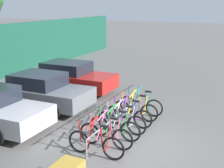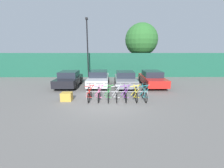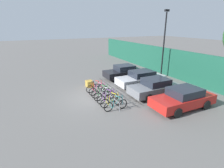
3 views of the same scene
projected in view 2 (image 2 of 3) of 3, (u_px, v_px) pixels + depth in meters
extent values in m
plane|color=#605E5B|center=(106.00, 103.00, 9.52)|extent=(120.00, 120.00, 0.00)
cube|color=#19513D|center=(108.00, 65.00, 18.46)|extent=(36.00, 0.16, 2.96)
cylinder|color=gray|center=(117.00, 92.00, 10.06)|extent=(4.13, 0.04, 0.04)
cylinder|color=gray|center=(86.00, 96.00, 10.11)|extent=(0.04, 0.04, 0.55)
cylinder|color=gray|center=(147.00, 95.00, 10.13)|extent=(0.04, 0.04, 0.55)
torus|color=black|center=(89.00, 98.00, 9.44)|extent=(0.06, 0.66, 0.66)
torus|color=black|center=(91.00, 93.00, 10.46)|extent=(0.06, 0.66, 0.66)
cylinder|color=red|center=(90.00, 90.00, 10.03)|extent=(0.60, 0.04, 0.76)
cylinder|color=red|center=(90.00, 86.00, 9.91)|extent=(0.68, 0.04, 0.16)
cylinder|color=red|center=(89.00, 92.00, 9.72)|extent=(0.14, 0.04, 0.63)
cylinder|color=red|center=(89.00, 93.00, 9.52)|extent=(0.32, 0.03, 0.58)
cylinder|color=red|center=(89.00, 97.00, 9.64)|extent=(0.40, 0.03, 0.08)
cylinder|color=red|center=(91.00, 89.00, 10.35)|extent=(0.12, 0.04, 0.69)
cylinder|color=black|center=(90.00, 84.00, 10.22)|extent=(0.52, 0.03, 0.03)
cube|color=black|center=(89.00, 88.00, 9.55)|extent=(0.10, 0.22, 0.05)
torus|color=black|center=(99.00, 98.00, 9.44)|extent=(0.06, 0.66, 0.66)
torus|color=black|center=(100.00, 93.00, 10.47)|extent=(0.06, 0.66, 0.66)
cylinder|color=#E55993|center=(99.00, 90.00, 10.04)|extent=(0.60, 0.04, 0.76)
cylinder|color=#E55993|center=(99.00, 86.00, 9.92)|extent=(0.68, 0.04, 0.16)
cylinder|color=#E55993|center=(99.00, 92.00, 9.72)|extent=(0.14, 0.04, 0.63)
cylinder|color=#E55993|center=(99.00, 93.00, 9.52)|extent=(0.32, 0.03, 0.58)
cylinder|color=#E55993|center=(99.00, 97.00, 9.64)|extent=(0.40, 0.03, 0.08)
cylinder|color=#E55993|center=(100.00, 89.00, 10.35)|extent=(0.12, 0.04, 0.69)
cylinder|color=black|center=(99.00, 84.00, 10.23)|extent=(0.52, 0.03, 0.03)
cube|color=black|center=(99.00, 88.00, 9.56)|extent=(0.10, 0.22, 0.05)
torus|color=black|center=(108.00, 98.00, 9.45)|extent=(0.06, 0.66, 0.66)
torus|color=black|center=(109.00, 93.00, 10.47)|extent=(0.06, 0.66, 0.66)
cylinder|color=#288438|center=(108.00, 90.00, 10.04)|extent=(0.60, 0.04, 0.76)
cylinder|color=#288438|center=(108.00, 86.00, 9.92)|extent=(0.68, 0.04, 0.16)
cylinder|color=#288438|center=(108.00, 92.00, 9.73)|extent=(0.14, 0.04, 0.63)
cylinder|color=#288438|center=(108.00, 93.00, 9.53)|extent=(0.32, 0.03, 0.58)
cylinder|color=#288438|center=(108.00, 97.00, 9.65)|extent=(0.40, 0.03, 0.08)
cylinder|color=#288438|center=(108.00, 89.00, 10.35)|extent=(0.12, 0.04, 0.69)
cylinder|color=black|center=(108.00, 84.00, 10.23)|extent=(0.52, 0.03, 0.03)
cube|color=black|center=(108.00, 88.00, 9.56)|extent=(0.10, 0.22, 0.05)
torus|color=black|center=(117.00, 98.00, 9.45)|extent=(0.06, 0.66, 0.66)
torus|color=black|center=(116.00, 93.00, 10.47)|extent=(0.06, 0.66, 0.66)
cylinder|color=#B7B7BC|center=(116.00, 90.00, 10.04)|extent=(0.60, 0.04, 0.76)
cylinder|color=#B7B7BC|center=(116.00, 86.00, 9.93)|extent=(0.68, 0.04, 0.16)
cylinder|color=#B7B7BC|center=(117.00, 92.00, 9.73)|extent=(0.14, 0.04, 0.63)
cylinder|color=#B7B7BC|center=(117.00, 93.00, 9.53)|extent=(0.32, 0.03, 0.58)
cylinder|color=#B7B7BC|center=(117.00, 97.00, 9.65)|extent=(0.40, 0.03, 0.08)
cylinder|color=#B7B7BC|center=(116.00, 89.00, 10.36)|extent=(0.12, 0.04, 0.69)
cylinder|color=black|center=(116.00, 84.00, 10.24)|extent=(0.52, 0.03, 0.03)
cube|color=black|center=(117.00, 88.00, 9.57)|extent=(0.10, 0.22, 0.05)
torus|color=black|center=(126.00, 98.00, 9.45)|extent=(0.06, 0.66, 0.66)
torus|color=black|center=(125.00, 93.00, 10.48)|extent=(0.06, 0.66, 0.66)
cylinder|color=#752D99|center=(125.00, 90.00, 10.05)|extent=(0.60, 0.04, 0.76)
cylinder|color=#752D99|center=(125.00, 86.00, 9.93)|extent=(0.68, 0.04, 0.16)
cylinder|color=#752D99|center=(126.00, 92.00, 9.73)|extent=(0.14, 0.04, 0.63)
cylinder|color=#752D99|center=(126.00, 93.00, 9.53)|extent=(0.32, 0.03, 0.58)
cylinder|color=#752D99|center=(126.00, 97.00, 9.65)|extent=(0.40, 0.03, 0.08)
cylinder|color=#752D99|center=(125.00, 89.00, 10.36)|extent=(0.12, 0.04, 0.69)
cylinder|color=black|center=(125.00, 84.00, 10.24)|extent=(0.52, 0.03, 0.03)
cube|color=black|center=(126.00, 88.00, 9.57)|extent=(0.10, 0.22, 0.05)
torus|color=black|center=(137.00, 98.00, 9.46)|extent=(0.06, 0.66, 0.66)
torus|color=black|center=(134.00, 93.00, 10.48)|extent=(0.06, 0.66, 0.66)
cylinder|color=yellow|center=(135.00, 90.00, 10.05)|extent=(0.60, 0.04, 0.76)
cylinder|color=yellow|center=(135.00, 86.00, 9.93)|extent=(0.68, 0.04, 0.16)
cylinder|color=yellow|center=(136.00, 92.00, 9.74)|extent=(0.14, 0.04, 0.63)
cylinder|color=yellow|center=(136.00, 93.00, 9.54)|extent=(0.32, 0.03, 0.58)
cylinder|color=yellow|center=(136.00, 97.00, 9.66)|extent=(0.40, 0.03, 0.08)
cylinder|color=yellow|center=(134.00, 89.00, 10.36)|extent=(0.12, 0.04, 0.69)
cylinder|color=black|center=(135.00, 84.00, 10.24)|extent=(0.52, 0.03, 0.03)
cube|color=black|center=(136.00, 88.00, 9.57)|extent=(0.10, 0.22, 0.05)
torus|color=black|center=(146.00, 98.00, 9.46)|extent=(0.06, 0.66, 0.66)
torus|color=black|center=(143.00, 93.00, 10.49)|extent=(0.06, 0.66, 0.66)
cylinder|color=#197A7F|center=(144.00, 90.00, 10.06)|extent=(0.60, 0.04, 0.76)
cylinder|color=#197A7F|center=(144.00, 86.00, 9.94)|extent=(0.68, 0.04, 0.16)
cylinder|color=#197A7F|center=(145.00, 92.00, 9.74)|extent=(0.14, 0.04, 0.63)
cylinder|color=#197A7F|center=(146.00, 93.00, 9.54)|extent=(0.32, 0.03, 0.58)
cylinder|color=#197A7F|center=(145.00, 97.00, 9.66)|extent=(0.40, 0.03, 0.08)
cylinder|color=#197A7F|center=(143.00, 89.00, 10.37)|extent=(0.12, 0.04, 0.69)
cylinder|color=black|center=(143.00, 84.00, 10.25)|extent=(0.52, 0.03, 0.03)
cube|color=black|center=(146.00, 88.00, 9.58)|extent=(0.10, 0.22, 0.05)
cube|color=black|center=(69.00, 80.00, 13.77)|extent=(1.80, 4.04, 0.62)
cube|color=#1E232D|center=(69.00, 74.00, 13.75)|extent=(1.58, 1.86, 0.52)
cylinder|color=black|center=(64.00, 80.00, 14.96)|extent=(0.20, 0.64, 0.64)
cylinder|color=black|center=(81.00, 80.00, 14.97)|extent=(0.20, 0.64, 0.64)
cylinder|color=black|center=(55.00, 86.00, 12.68)|extent=(0.20, 0.64, 0.64)
cylinder|color=black|center=(76.00, 86.00, 12.69)|extent=(0.20, 0.64, 0.64)
cube|color=#B7B7BC|center=(99.00, 80.00, 14.06)|extent=(1.80, 4.45, 0.62)
cube|color=#1E232D|center=(99.00, 74.00, 14.04)|extent=(1.58, 2.05, 0.52)
cylinder|color=black|center=(91.00, 80.00, 15.37)|extent=(0.20, 0.64, 0.64)
cylinder|color=black|center=(108.00, 80.00, 15.38)|extent=(0.20, 0.64, 0.64)
cylinder|color=black|center=(88.00, 85.00, 12.85)|extent=(0.20, 0.64, 0.64)
cylinder|color=black|center=(107.00, 85.00, 12.86)|extent=(0.20, 0.64, 0.64)
cube|color=slate|center=(125.00, 81.00, 13.69)|extent=(1.80, 4.04, 0.62)
cube|color=#1E232D|center=(125.00, 74.00, 13.67)|extent=(1.58, 1.86, 0.52)
cylinder|color=black|center=(115.00, 81.00, 14.89)|extent=(0.20, 0.64, 0.64)
cylinder|color=black|center=(133.00, 81.00, 14.90)|extent=(0.20, 0.64, 0.64)
cylinder|color=black|center=(116.00, 86.00, 12.60)|extent=(0.20, 0.64, 0.64)
cylinder|color=black|center=(136.00, 86.00, 12.61)|extent=(0.20, 0.64, 0.64)
cube|color=red|center=(152.00, 80.00, 14.02)|extent=(1.80, 4.41, 0.62)
cube|color=#1E232D|center=(152.00, 74.00, 14.00)|extent=(1.58, 2.03, 0.52)
cylinder|color=black|center=(140.00, 80.00, 15.32)|extent=(0.20, 0.64, 0.64)
cylinder|color=black|center=(157.00, 80.00, 15.33)|extent=(0.20, 0.64, 0.64)
cylinder|color=black|center=(146.00, 86.00, 12.82)|extent=(0.20, 0.64, 0.64)
cylinder|color=black|center=(166.00, 85.00, 12.83)|extent=(0.20, 0.64, 0.64)
cylinder|color=black|center=(88.00, 50.00, 17.08)|extent=(0.14, 0.14, 6.51)
cube|color=black|center=(87.00, 19.00, 16.34)|extent=(0.24, 0.44, 0.20)
cube|color=#B28C33|center=(67.00, 97.00, 9.88)|extent=(0.70, 0.56, 0.55)
cylinder|color=brown|center=(140.00, 64.00, 20.24)|extent=(0.51, 0.51, 3.05)
sphere|color=#286028|center=(141.00, 40.00, 19.56)|extent=(4.23, 4.23, 4.23)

